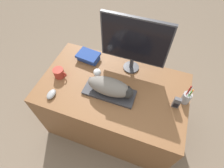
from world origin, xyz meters
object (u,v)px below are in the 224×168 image
object	(u,v)px
coffee_mug	(59,73)
book_stack	(88,57)
monitor	(134,42)
computer_mouse	(51,94)
pen_cup	(186,98)
keyboard	(109,92)
cat	(111,87)
baseball	(97,72)
phone	(176,103)

from	to	relation	value
coffee_mug	book_stack	size ratio (longest dim) A/B	0.56
monitor	computer_mouse	xyz separation A→B (m)	(-0.56, -0.54, -0.30)
coffee_mug	pen_cup	distance (m)	1.13
keyboard	coffee_mug	bearing A→B (deg)	177.26
pen_cup	cat	bearing A→B (deg)	-167.25
monitor	pen_cup	size ratio (longest dim) A/B	2.69
baseball	coffee_mug	bearing A→B (deg)	-157.85
keyboard	cat	size ratio (longest dim) A/B	1.14
monitor	phone	distance (m)	0.60
keyboard	baseball	distance (m)	0.24
keyboard	cat	bearing A→B (deg)	-0.00
cat	pen_cup	size ratio (longest dim) A/B	1.84
computer_mouse	pen_cup	xyz separation A→B (m)	(1.08, 0.33, 0.04)
coffee_mug	pen_cup	xyz separation A→B (m)	(1.12, 0.11, 0.01)
baseball	computer_mouse	bearing A→B (deg)	-129.05
computer_mouse	coffee_mug	size ratio (longest dim) A/B	0.83
monitor	pen_cup	bearing A→B (deg)	-21.47
pen_cup	phone	world-z (taller)	pen_cup
monitor	baseball	size ratio (longest dim) A/B	8.08
book_stack	pen_cup	bearing A→B (deg)	-10.33
pen_cup	book_stack	bearing A→B (deg)	169.67
pen_cup	book_stack	xyz separation A→B (m)	(-0.96, 0.18, -0.02)
keyboard	computer_mouse	xyz separation A→B (m)	(-0.46, -0.19, 0.01)
phone	book_stack	world-z (taller)	phone
pen_cup	book_stack	size ratio (longest dim) A/B	0.95
computer_mouse	phone	distance (m)	1.05
baseball	phone	distance (m)	0.74
keyboard	computer_mouse	distance (m)	0.50
computer_mouse	baseball	world-z (taller)	baseball
computer_mouse	book_stack	world-z (taller)	book_stack
cat	computer_mouse	xyz separation A→B (m)	(-0.48, -0.19, -0.08)
cat	phone	world-z (taller)	cat
keyboard	book_stack	xyz separation A→B (m)	(-0.34, 0.31, 0.03)
monitor	coffee_mug	bearing A→B (deg)	-151.73
coffee_mug	baseball	size ratio (longest dim) A/B	1.77
monitor	coffee_mug	size ratio (longest dim) A/B	4.56
computer_mouse	coffee_mug	world-z (taller)	coffee_mug
coffee_mug	phone	bearing A→B (deg)	2.03
phone	baseball	bearing A→B (deg)	172.66
computer_mouse	book_stack	bearing A→B (deg)	76.53
pen_cup	baseball	world-z (taller)	pen_cup
book_stack	baseball	bearing A→B (deg)	-44.33
monitor	pen_cup	world-z (taller)	monitor
coffee_mug	pen_cup	world-z (taller)	pen_cup
phone	keyboard	bearing A→B (deg)	-173.69
monitor	coffee_mug	distance (m)	0.73
coffee_mug	phone	distance (m)	1.06
keyboard	cat	world-z (taller)	cat
keyboard	phone	xyz separation A→B (m)	(0.55, 0.06, 0.04)
book_stack	keyboard	bearing A→B (deg)	-42.74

